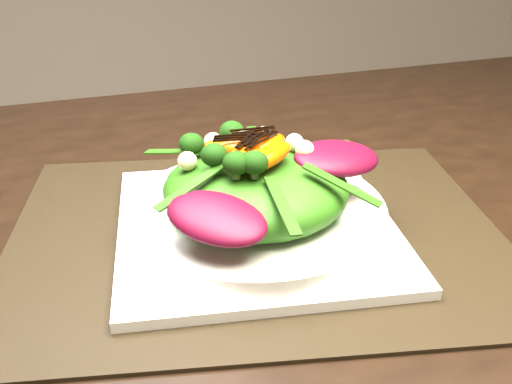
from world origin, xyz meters
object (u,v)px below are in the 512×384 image
object	(u,v)px
salad_bowl	(256,213)
orange_segment	(231,144)
dining_table	(267,219)
plate_base	(256,226)
lettuce_mound	(256,188)
placemat	(256,232)

from	to	relation	value
salad_bowl	orange_segment	bearing A→B (deg)	121.19
dining_table	orange_segment	xyz separation A→B (m)	(-0.05, -0.03, 0.11)
plate_base	orange_segment	world-z (taller)	orange_segment
lettuce_mound	dining_table	bearing A→B (deg)	60.70
placemat	salad_bowl	distance (m)	0.02
placemat	lettuce_mound	size ratio (longest dim) A/B	2.70
dining_table	lettuce_mound	bearing A→B (deg)	-119.30
plate_base	lettuce_mound	distance (m)	0.04
placemat	lettuce_mound	bearing A→B (deg)	180.00
dining_table	plate_base	world-z (taller)	dining_table
plate_base	orange_segment	distance (m)	0.09
placemat	salad_bowl	xyz separation A→B (m)	(-0.00, 0.00, 0.02)
lettuce_mound	salad_bowl	bearing A→B (deg)	0.00
placemat	plate_base	distance (m)	0.01
dining_table	placemat	bearing A→B (deg)	-119.30
placemat	salad_bowl	bearing A→B (deg)	180.00
orange_segment	placemat	bearing A→B (deg)	-58.81
dining_table	placemat	world-z (taller)	dining_table
placemat	salad_bowl	size ratio (longest dim) A/B	1.90
plate_base	salad_bowl	world-z (taller)	salad_bowl
plate_base	lettuce_mound	world-z (taller)	lettuce_mound
dining_table	lettuce_mound	world-z (taller)	dining_table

